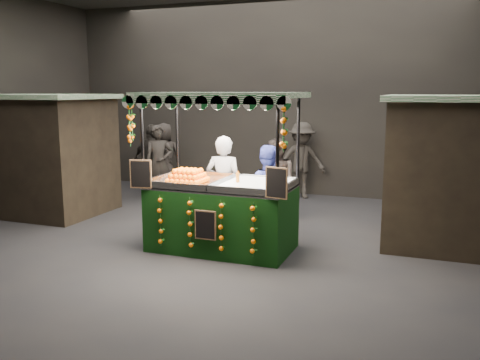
% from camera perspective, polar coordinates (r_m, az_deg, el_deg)
% --- Properties ---
extents(ground, '(12.00, 12.00, 0.00)m').
position_cam_1_polar(ground, '(9.21, -4.16, -7.03)').
color(ground, black).
rests_on(ground, ground).
extents(market_hall, '(12.10, 10.10, 5.05)m').
position_cam_1_polar(market_hall, '(8.84, -4.44, 14.44)').
color(market_hall, black).
rests_on(market_hall, ground).
extents(neighbour_stall_left, '(3.00, 2.20, 2.60)m').
position_cam_1_polar(neighbour_stall_left, '(12.19, -21.30, 2.77)').
color(neighbour_stall_left, black).
rests_on(neighbour_stall_left, ground).
extents(neighbour_stall_right, '(3.00, 2.20, 2.60)m').
position_cam_1_polar(neighbour_stall_right, '(9.60, 24.51, 0.80)').
color(neighbour_stall_right, black).
rests_on(neighbour_stall_right, ground).
extents(juice_stall, '(2.73, 1.61, 2.65)m').
position_cam_1_polar(juice_stall, '(8.65, -2.06, -2.48)').
color(juice_stall, black).
rests_on(juice_stall, ground).
extents(vendor_grey, '(0.73, 0.52, 1.87)m').
position_cam_1_polar(vendor_grey, '(9.46, -1.80, -0.72)').
color(vendor_grey, gray).
rests_on(vendor_grey, ground).
extents(vendor_blue, '(0.94, 0.79, 1.71)m').
position_cam_1_polar(vendor_blue, '(9.41, 2.93, -1.29)').
color(vendor_blue, navy).
rests_on(vendor_blue, ground).
extents(shopper_0, '(0.81, 0.75, 1.86)m').
position_cam_1_polar(shopper_0, '(12.63, -8.98, 1.82)').
color(shopper_0, black).
rests_on(shopper_0, ground).
extents(shopper_1, '(1.07, 1.05, 1.74)m').
position_cam_1_polar(shopper_1, '(10.40, 4.11, -0.15)').
color(shopper_1, '#2E2725').
rests_on(shopper_1, ground).
extents(shopper_2, '(1.09, 0.46, 1.85)m').
position_cam_1_polar(shopper_2, '(13.18, -9.64, 2.11)').
color(shopper_2, '#292521').
rests_on(shopper_2, ground).
extents(shopper_3, '(1.42, 1.22, 1.91)m').
position_cam_1_polar(shopper_3, '(12.93, 6.81, 2.17)').
color(shopper_3, '#2C2824').
rests_on(shopper_3, ground).
extents(shopper_4, '(1.07, 1.00, 1.84)m').
position_cam_1_polar(shopper_4, '(13.91, -8.38, 2.52)').
color(shopper_4, black).
rests_on(shopper_4, ground).
extents(shopper_5, '(1.17, 1.42, 1.52)m').
position_cam_1_polar(shopper_5, '(10.54, 24.56, -1.48)').
color(shopper_5, '#2C2724').
rests_on(shopper_5, ground).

